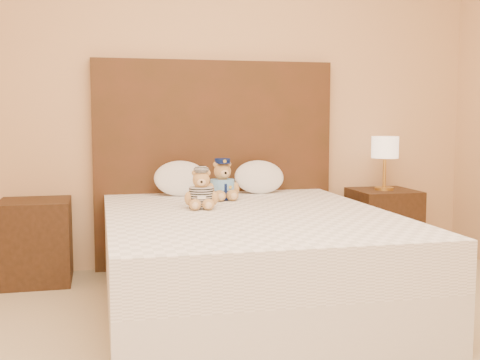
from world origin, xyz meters
name	(u,v)px	position (x,y,z in m)	size (l,w,h in m)	color
bed	(248,259)	(0.00, 1.20, 0.28)	(1.60, 2.00, 0.55)	white
headboard	(215,164)	(0.00, 2.21, 0.75)	(1.75, 0.08, 1.50)	#4C2817
nightstand_left	(36,241)	(-1.25, 2.00, 0.28)	(0.45, 0.45, 0.55)	#3B2213
nightstand_right	(383,226)	(1.25, 2.00, 0.28)	(0.45, 0.45, 0.55)	#3B2213
lamp	(385,150)	(1.25, 2.00, 0.85)	(0.20, 0.20, 0.40)	gold
teddy_police	(222,179)	(-0.04, 1.75, 0.68)	(0.23, 0.22, 0.27)	#B98248
teddy_prisoner	(201,189)	(-0.24, 1.40, 0.67)	(0.21, 0.20, 0.24)	#B98248
pillow_left	(181,177)	(-0.28, 2.03, 0.68)	(0.37, 0.24, 0.26)	white
pillow_right	(259,175)	(0.29, 2.03, 0.68)	(0.36, 0.23, 0.26)	white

